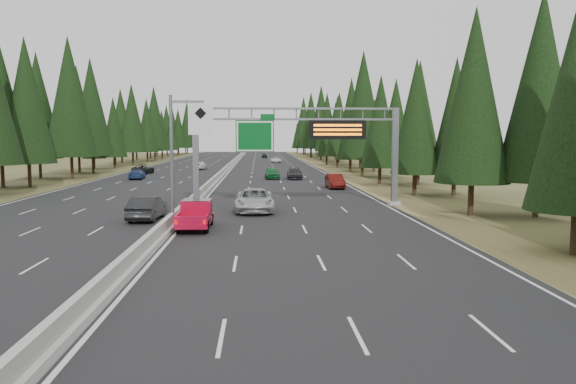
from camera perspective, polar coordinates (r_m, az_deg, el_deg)
The scene contains 19 objects.
road at distance 89.78m, azimuth -6.37°, elevation 2.01°, with size 32.00×260.00×0.08m, color black.
shoulder_right at distance 90.49m, azimuth 4.96°, elevation 2.04°, with size 3.60×260.00×0.06m, color olive.
shoulder_left at distance 92.55m, azimuth -17.45°, elevation 1.88°, with size 3.60×260.00×0.06m, color #43411F.
median_barrier at distance 89.76m, azimuth -6.37°, elevation 2.25°, with size 0.70×260.00×0.85m.
sign_gantry at distance 44.49m, azimuth 1.69°, elevation 5.22°, with size 16.75×0.98×7.80m.
hov_sign_pole at distance 34.75m, azimuth -10.81°, elevation 4.15°, with size 2.80×0.50×8.00m.
tree_row_right at distance 84.07m, azimuth 8.62°, elevation 7.94°, with size 11.95×239.57×18.56m.
tree_row_left at distance 87.78m, azimuth -21.11°, elevation 7.64°, with size 11.73×243.67×18.94m.
silver_minivan at distance 41.40m, azimuth -3.42°, elevation -0.84°, with size 2.79×6.06×1.68m, color #B4B5B9.
red_pickup at distance 34.34m, azimuth -9.31°, elevation -2.07°, with size 1.84×5.14×1.67m.
car_ahead_green at distance 74.32m, azimuth -1.63°, elevation 1.92°, with size 1.78×4.41×1.50m, color #176530.
car_ahead_dkred at distance 60.53m, azimuth 4.79°, elevation 1.09°, with size 1.61×4.63×1.52m, color #510F0B.
car_ahead_dkgrey at distance 73.98m, azimuth 0.67°, elevation 1.87°, with size 1.98×4.87×1.41m, color black.
car_ahead_white at distance 122.83m, azimuth -1.23°, elevation 3.30°, with size 2.15×4.66×1.30m, color white.
car_ahead_far at distance 152.25m, azimuth -2.40°, elevation 3.73°, with size 1.57×3.89×1.33m, color black.
car_onc_near at distance 38.33m, azimuth -14.12°, elevation -1.58°, with size 1.68×4.81×1.59m, color black.
car_onc_blue at distance 76.40m, azimuth -15.09°, elevation 1.75°, with size 1.81×4.46×1.29m, color navy.
car_onc_white at distance 97.28m, azimuth -8.78°, elevation 2.70°, with size 1.72×4.29×1.46m, color beige.
car_onc_far at distance 87.78m, azimuth -14.50°, elevation 2.27°, with size 2.34×5.08×1.41m, color black.
Camera 1 is at (5.29, -9.46, 5.51)m, focal length 35.00 mm.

